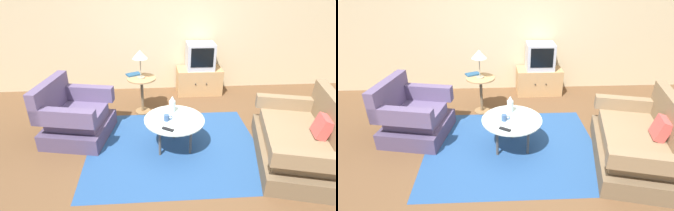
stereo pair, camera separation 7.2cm
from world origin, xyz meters
The scene contains 15 objects.
ground_plane centered at (0.00, 0.00, 0.00)m, with size 16.00×16.00×0.00m, color brown.
back_wall centered at (0.00, 2.32, 1.35)m, with size 9.00×0.12×2.70m, color #CCB78E.
area_rug centered at (-0.10, 0.12, 0.00)m, with size 2.42×1.97×0.00m, color navy.
armchair centered at (-1.55, 0.53, 0.30)m, with size 1.03×1.07×0.87m.
couch centered at (1.51, -0.27, 0.29)m, with size 1.25×1.69×0.88m.
coffee_table centered at (-0.10, 0.12, 0.43)m, with size 0.82×0.82×0.47m.
side_table centered at (-0.56, 1.22, 0.46)m, with size 0.48×0.48×0.65m.
tv_stand centered at (0.56, 1.99, 0.26)m, with size 0.88×0.49×0.51m.
television centered at (0.56, 1.99, 0.76)m, with size 0.53×0.44×0.51m.
table_lamp centered at (-0.57, 1.21, 1.04)m, with size 0.25×0.25×0.48m.
vase centered at (-0.11, 0.34, 0.59)m, with size 0.09×0.09×0.24m.
mug centered at (-0.21, 0.09, 0.51)m, with size 0.12×0.07×0.09m.
tv_remote_dark centered at (-0.21, -0.15, 0.48)m, with size 0.16×0.12×0.02m.
tv_remote_silver centered at (0.16, 0.27, 0.48)m, with size 0.17×0.11×0.02m.
book centered at (-0.70, 1.36, 0.66)m, with size 0.28×0.24×0.02m.
Camera 2 is at (-0.33, -3.04, 2.31)m, focal length 28.99 mm.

